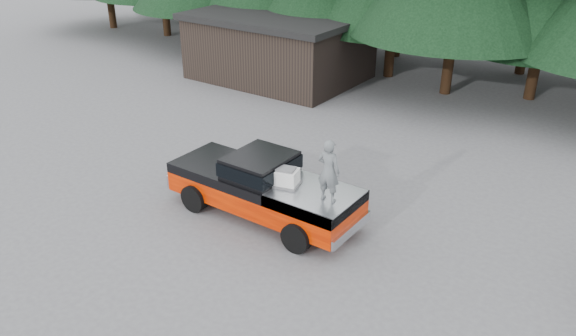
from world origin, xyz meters
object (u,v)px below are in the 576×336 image
Objects in this scene: pickup_truck at (263,195)px; man_on_bed at (329,171)px; air_compressor at (286,178)px; utility_building at (279,46)px.

man_on_bed is at bearing -4.46° from pickup_truck.
pickup_truck is 1.27m from air_compressor.
air_compressor is at bearing -8.13° from pickup_truck.
man_on_bed is at bearing -16.81° from air_compressor.
utility_building is at bearing 112.16° from air_compressor.
man_on_bed reaches higher than air_compressor.
utility_building reaches higher than pickup_truck.
utility_building reaches higher than air_compressor.
air_compressor is 1.52m from man_on_bed.
man_on_bed is (2.28, -0.18, 1.52)m from pickup_truck.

